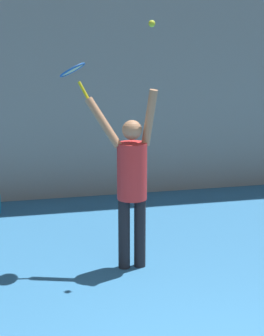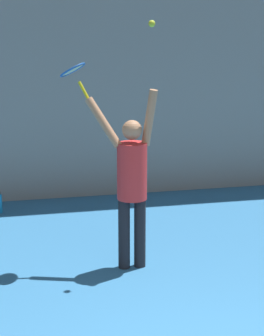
# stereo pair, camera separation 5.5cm
# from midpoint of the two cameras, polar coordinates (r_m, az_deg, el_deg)

# --- Properties ---
(back_wall) EXTENTS (18.00, 0.10, 5.00)m
(back_wall) POSITION_cam_midpoint_polar(r_m,az_deg,el_deg) (9.37, -3.50, 12.36)
(back_wall) COLOR gray
(back_wall) RESTS_ON ground_plane
(tennis_player) EXTENTS (0.77, 0.45, 2.00)m
(tennis_player) POSITION_cam_midpoint_polar(r_m,az_deg,el_deg) (6.62, -0.28, -0.99)
(tennis_player) COLOR black
(tennis_player) RESTS_ON ground_plane
(tennis_racket) EXTENTS (0.39, 0.40, 0.40)m
(tennis_racket) POSITION_cam_midpoint_polar(r_m,az_deg,el_deg) (6.63, -5.76, 8.98)
(tennis_racket) COLOR yellow
(tennis_ball) EXTENTS (0.07, 0.07, 0.07)m
(tennis_ball) POSITION_cam_midpoint_polar(r_m,az_deg,el_deg) (6.39, 1.62, 13.39)
(tennis_ball) COLOR #CCDB2D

